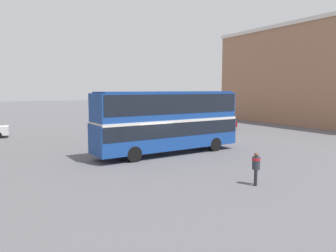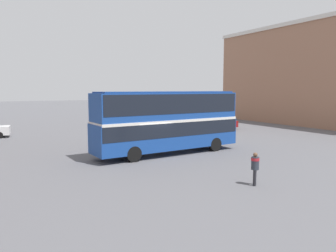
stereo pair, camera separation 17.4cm
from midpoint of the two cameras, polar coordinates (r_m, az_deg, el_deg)
The scene contains 6 objects.
ground_plane at distance 23.18m, azimuth -2.92°, elevation -5.39°, with size 240.00×240.00×0.00m, color #5B5B60.
building_row_right at distance 49.41m, azimuth 25.13°, elevation 8.13°, with size 10.55×29.04×13.42m.
double_decker_bus at distance 23.91m, azimuth 0.21°, elevation 1.35°, with size 11.40×3.16×4.58m.
pedestrian_foreground at distance 16.84m, azimuth 15.21°, elevation -6.62°, with size 0.57×0.57×1.65m.
parked_car_kerb_near at distance 39.72m, azimuth -4.26°, elevation 0.78°, with size 4.41×2.42×1.67m.
parked_car_side_street at distance 38.94m, azimuth 8.76°, elevation 0.50°, with size 4.70×2.44×1.49m.
Camera 2 is at (-10.03, -20.36, 4.75)m, focal length 35.00 mm.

